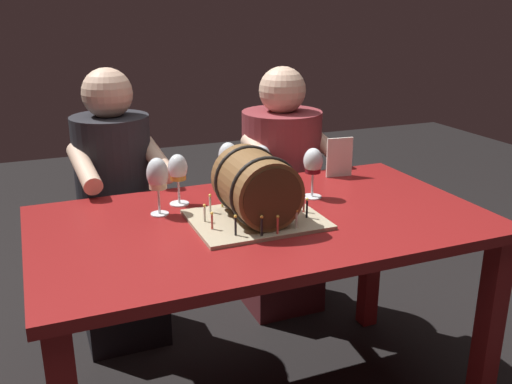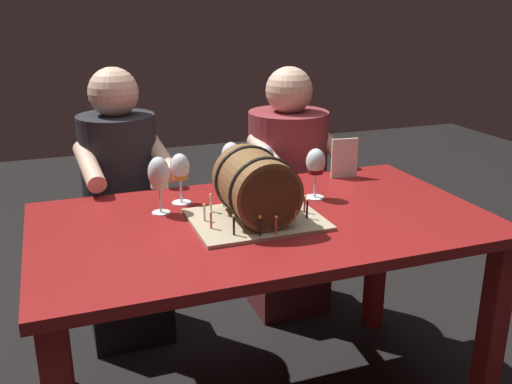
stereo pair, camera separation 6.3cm
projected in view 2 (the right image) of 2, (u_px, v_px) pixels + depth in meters
dining_table at (263, 248)px, 1.91m from camera, size 1.48×0.84×0.76m
barrel_cake at (256, 190)px, 1.81m from camera, size 0.42×0.33×0.24m
wine_glass_empty at (265, 159)px, 2.11m from camera, size 0.07×0.07×0.17m
wine_glass_red at (316, 164)px, 2.03m from camera, size 0.07×0.07×0.18m
wine_glass_rose at (231, 158)px, 2.08m from camera, size 0.07×0.07×0.19m
wine_glass_white at (159, 175)px, 1.88m from camera, size 0.07×0.07×0.20m
wine_glass_amber at (180, 170)px, 1.97m from camera, size 0.07×0.07×0.18m
menu_card at (344, 158)px, 2.28m from camera, size 0.11×0.02×0.16m
person_seated_left at (124, 222)px, 2.42m from camera, size 0.38×0.47×1.19m
person_seated_right at (287, 199)px, 2.67m from camera, size 0.40×0.48×1.16m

